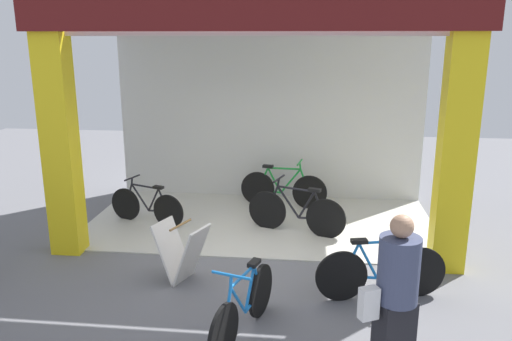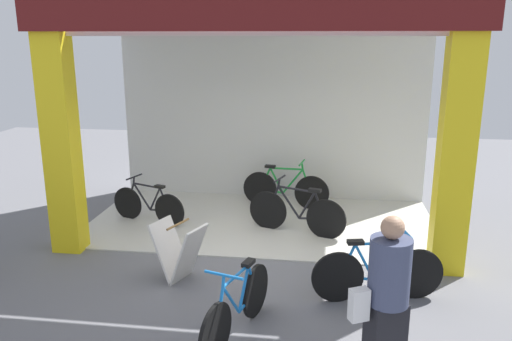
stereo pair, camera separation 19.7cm
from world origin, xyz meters
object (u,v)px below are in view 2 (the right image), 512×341
at_px(bicycle_inside_2, 297,213).
at_px(bicycle_parked_1, 237,307).
at_px(sandwich_board_sign, 179,252).
at_px(pedestrian_0, 387,299).
at_px(bicycle_inside_1, 148,205).
at_px(bicycle_parked_0, 377,273).
at_px(bicycle_inside_0, 285,189).

bearing_deg(bicycle_inside_2, bicycle_parked_1, -98.51).
relative_size(sandwich_board_sign, pedestrian_0, 0.49).
distance_m(bicycle_parked_1, pedestrian_0, 1.68).
relative_size(bicycle_inside_1, bicycle_parked_0, 0.88).
relative_size(bicycle_inside_1, bicycle_parked_1, 0.93).
bearing_deg(pedestrian_0, bicycle_inside_1, 133.36).
relative_size(bicycle_parked_0, sandwich_board_sign, 2.00).
distance_m(bicycle_inside_2, bicycle_parked_1, 3.12).
relative_size(bicycle_inside_2, bicycle_parked_1, 1.06).
bearing_deg(bicycle_parked_0, pedestrian_0, -93.34).
bearing_deg(bicycle_inside_0, bicycle_inside_2, -77.46).
distance_m(bicycle_inside_1, bicycle_parked_0, 4.34).
relative_size(bicycle_parked_1, pedestrian_0, 0.92).
distance_m(bicycle_parked_1, sandwich_board_sign, 1.58).
height_order(bicycle_inside_1, sandwich_board_sign, bicycle_inside_1).
distance_m(bicycle_inside_2, bicycle_parked_0, 2.35).
bearing_deg(bicycle_inside_2, bicycle_inside_0, 102.54).
relative_size(bicycle_inside_2, sandwich_board_sign, 2.00).
distance_m(bicycle_inside_0, bicycle_inside_1, 2.59).
bearing_deg(bicycle_inside_0, bicycle_inside_1, -152.92).
bearing_deg(bicycle_parked_0, bicycle_inside_0, 112.54).
relative_size(bicycle_inside_2, pedestrian_0, 0.97).
xyz_separation_m(bicycle_inside_2, bicycle_parked_1, (-0.46, -3.09, -0.02)).
xyz_separation_m(bicycle_inside_0, bicycle_inside_2, (0.30, -1.34, 0.00)).
xyz_separation_m(bicycle_inside_2, bicycle_parked_0, (1.12, -2.07, -0.01)).
bearing_deg(bicycle_inside_2, bicycle_inside_1, 176.39).
xyz_separation_m(bicycle_inside_0, bicycle_parked_1, (-0.16, -4.43, -0.02)).
bearing_deg(bicycle_inside_1, bicycle_inside_0, 27.08).
bearing_deg(bicycle_parked_0, bicycle_parked_1, -147.17).
relative_size(bicycle_inside_0, pedestrian_0, 0.99).
height_order(bicycle_inside_0, bicycle_parked_1, bicycle_inside_0).
height_order(sandwich_board_sign, pedestrian_0, pedestrian_0).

